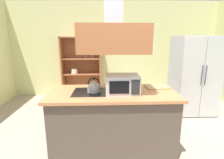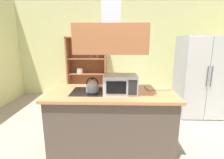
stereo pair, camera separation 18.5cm
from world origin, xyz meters
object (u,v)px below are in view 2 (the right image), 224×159
Objects in this scene: refrigerator at (199,77)px; cutting_board at (157,88)px; microwave at (120,84)px; kettle at (92,86)px; dish_cabinet at (87,71)px.

refrigerator reaches higher than cutting_board.
refrigerator is 5.03× the size of cutting_board.
microwave is at bearing -141.75° from refrigerator.
microwave is (0.40, -0.07, 0.04)m from kettle.
dish_cabinet is (-2.65, 1.20, -0.10)m from refrigerator.
dish_cabinet reaches higher than cutting_board.
kettle is 0.62× the size of cutting_board.
microwave is (-1.75, -1.38, 0.17)m from refrigerator.
dish_cabinet is 3.73× the size of microwave.
microwave reaches higher than kettle.
microwave reaches higher than cutting_board.
kettle is (-2.15, -1.31, 0.13)m from refrigerator.
cutting_board is 0.74× the size of microwave.
microwave is at bearing -156.27° from cutting_board.
dish_cabinet is 2.75m from microwave.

